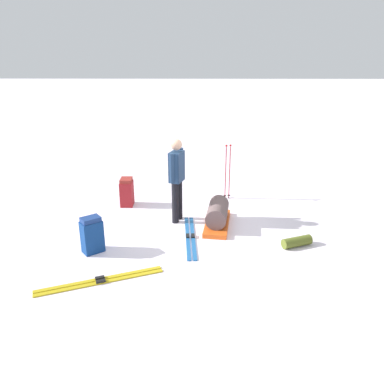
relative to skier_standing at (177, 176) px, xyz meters
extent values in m
plane|color=white|center=(-0.30, 0.21, -0.95)|extent=(80.00, 80.00, 0.00)
cylinder|color=black|center=(-0.03, -0.09, -0.53)|extent=(0.14, 0.14, 0.85)
cylinder|color=black|center=(0.03, 0.09, -0.53)|extent=(0.14, 0.14, 0.85)
cube|color=navy|center=(0.00, 0.00, 0.20)|extent=(0.32, 0.39, 0.60)
cylinder|color=navy|center=(-0.08, -0.23, 0.23)|extent=(0.09, 0.09, 0.58)
cylinder|color=navy|center=(0.08, 0.23, 0.23)|extent=(0.09, 0.09, 0.58)
sphere|color=tan|center=(0.00, 0.00, 0.64)|extent=(0.22, 0.22, 0.22)
cube|color=#1F5B9C|center=(-0.33, 0.77, -0.94)|extent=(0.16, 1.75, 0.02)
cube|color=black|center=(-0.33, 0.77, -0.92)|extent=(0.07, 0.14, 0.03)
cube|color=#1F5B9C|center=(-0.23, 0.77, -0.94)|extent=(0.16, 1.75, 0.02)
cube|color=black|center=(-0.23, 0.77, -0.92)|extent=(0.07, 0.14, 0.03)
cube|color=gold|center=(1.05, 2.31, -0.94)|extent=(1.82, 0.77, 0.02)
cube|color=black|center=(1.05, 2.31, -0.92)|extent=(0.15, 0.11, 0.03)
cube|color=gold|center=(1.08, 2.21, -0.94)|extent=(1.82, 0.77, 0.02)
cube|color=black|center=(1.08, 2.21, -0.92)|extent=(0.15, 0.11, 0.03)
cube|color=maroon|center=(1.17, -0.83, -0.68)|extent=(0.28, 0.36, 0.55)
cube|color=maroon|center=(1.17, -0.83, -0.37)|extent=(0.25, 0.33, 0.08)
cube|color=navy|center=(1.40, 1.33, -0.67)|extent=(0.42, 0.40, 0.57)
cube|color=navy|center=(1.40, 1.33, -0.35)|extent=(0.38, 0.36, 0.08)
cylinder|color=maroon|center=(-1.16, -1.31, -0.34)|extent=(0.02, 0.02, 1.24)
sphere|color=#A51919|center=(-1.16, -1.31, 0.31)|extent=(0.05, 0.05, 0.05)
cylinder|color=black|center=(-1.16, -1.31, -0.89)|extent=(0.07, 0.07, 0.01)
cylinder|color=maroon|center=(-1.06, -1.28, -0.34)|extent=(0.02, 0.02, 1.24)
sphere|color=#A51919|center=(-1.06, -1.28, 0.31)|extent=(0.05, 0.05, 0.05)
cylinder|color=black|center=(-1.06, -1.28, -0.89)|extent=(0.07, 0.07, 0.01)
cube|color=#DF551A|center=(-0.81, 0.23, -0.91)|extent=(0.61, 1.30, 0.09)
cylinder|color=brown|center=(-0.81, 0.23, -0.66)|extent=(0.51, 0.92, 0.40)
cylinder|color=#566022|center=(-2.18, 1.09, -0.86)|extent=(0.58, 0.37, 0.18)
camera|label=1|loc=(-0.39, 7.33, 2.37)|focal=36.55mm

